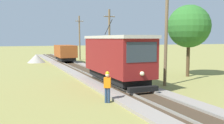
{
  "coord_description": "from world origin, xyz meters",
  "views": [
    {
      "loc": [
        -7.49,
        4.42,
        3.61
      ],
      "look_at": [
        0.16,
        23.15,
        1.7
      ],
      "focal_mm": 40.19,
      "sensor_mm": 36.0,
      "label": 1
    }
  ],
  "objects_px": {
    "tree_left_near": "(189,26)",
    "gravel_pile": "(36,58)",
    "track_worker": "(107,86)",
    "utility_pole_far": "(109,39)",
    "red_tram": "(116,57)",
    "utility_pole_mid": "(166,31)",
    "freight_car": "(65,53)",
    "second_worker": "(133,68)",
    "utility_pole_distant": "(80,37)"
  },
  "relations": [
    {
      "from": "gravel_pile",
      "to": "tree_left_near",
      "type": "distance_m",
      "value": 23.41
    },
    {
      "from": "utility_pole_distant",
      "to": "gravel_pile",
      "type": "relative_size",
      "value": 2.79
    },
    {
      "from": "utility_pole_mid",
      "to": "utility_pole_far",
      "type": "height_order",
      "value": "utility_pole_mid"
    },
    {
      "from": "freight_car",
      "to": "track_worker",
      "type": "relative_size",
      "value": 2.91
    },
    {
      "from": "utility_pole_distant",
      "to": "freight_car",
      "type": "bearing_deg",
      "value": -125.78
    },
    {
      "from": "gravel_pile",
      "to": "second_worker",
      "type": "xyz_separation_m",
      "value": [
        6.4,
        -19.3,
        0.34
      ]
    },
    {
      "from": "utility_pole_mid",
      "to": "utility_pole_distant",
      "type": "xyz_separation_m",
      "value": [
        -0.0,
        25.19,
        -0.35
      ]
    },
    {
      "from": "freight_car",
      "to": "utility_pole_mid",
      "type": "relative_size",
      "value": 0.64
    },
    {
      "from": "freight_car",
      "to": "gravel_pile",
      "type": "bearing_deg",
      "value": 147.66
    },
    {
      "from": "track_worker",
      "to": "second_worker",
      "type": "xyz_separation_m",
      "value": [
        5.04,
        6.67,
        0.0
      ]
    },
    {
      "from": "freight_car",
      "to": "gravel_pile",
      "type": "distance_m",
      "value": 4.67
    },
    {
      "from": "utility_pole_mid",
      "to": "utility_pole_distant",
      "type": "relative_size",
      "value": 1.1
    },
    {
      "from": "utility_pole_distant",
      "to": "utility_pole_mid",
      "type": "bearing_deg",
      "value": -90.0
    },
    {
      "from": "utility_pole_mid",
      "to": "freight_car",
      "type": "bearing_deg",
      "value": 99.54
    },
    {
      "from": "utility_pole_mid",
      "to": "track_worker",
      "type": "xyz_separation_m",
      "value": [
        -5.94,
        -3.1,
        -3.15
      ]
    },
    {
      "from": "red_tram",
      "to": "track_worker",
      "type": "bearing_deg",
      "value": -118.63
    },
    {
      "from": "utility_pole_far",
      "to": "track_worker",
      "type": "bearing_deg",
      "value": -112.0
    },
    {
      "from": "utility_pole_far",
      "to": "tree_left_near",
      "type": "bearing_deg",
      "value": -60.8
    },
    {
      "from": "tree_left_near",
      "to": "utility_pole_distant",
      "type": "bearing_deg",
      "value": 102.07
    },
    {
      "from": "utility_pole_mid",
      "to": "second_worker",
      "type": "distance_m",
      "value": 4.85
    },
    {
      "from": "utility_pole_mid",
      "to": "second_worker",
      "type": "height_order",
      "value": "utility_pole_mid"
    },
    {
      "from": "utility_pole_mid",
      "to": "utility_pole_distant",
      "type": "distance_m",
      "value": 25.2
    },
    {
      "from": "freight_car",
      "to": "second_worker",
      "type": "bearing_deg",
      "value": -81.46
    },
    {
      "from": "red_tram",
      "to": "freight_car",
      "type": "height_order",
      "value": "red_tram"
    },
    {
      "from": "track_worker",
      "to": "utility_pole_far",
      "type": "bearing_deg",
      "value": -172.5
    },
    {
      "from": "freight_car",
      "to": "utility_pole_far",
      "type": "xyz_separation_m",
      "value": [
        3.43,
        -8.81,
        2.04
      ]
    },
    {
      "from": "utility_pole_distant",
      "to": "track_worker",
      "type": "bearing_deg",
      "value": -101.87
    },
    {
      "from": "tree_left_near",
      "to": "gravel_pile",
      "type": "bearing_deg",
      "value": 121.39
    },
    {
      "from": "freight_car",
      "to": "utility_pole_mid",
      "type": "distance_m",
      "value": 20.87
    },
    {
      "from": "utility_pole_mid",
      "to": "utility_pole_far",
      "type": "distance_m",
      "value": 11.63
    },
    {
      "from": "red_tram",
      "to": "utility_pole_distant",
      "type": "height_order",
      "value": "utility_pole_distant"
    },
    {
      "from": "red_tram",
      "to": "utility_pole_mid",
      "type": "bearing_deg",
      "value": -23.72
    },
    {
      "from": "utility_pole_distant",
      "to": "gravel_pile",
      "type": "bearing_deg",
      "value": -162.4
    },
    {
      "from": "utility_pole_far",
      "to": "utility_pole_distant",
      "type": "relative_size",
      "value": 0.95
    },
    {
      "from": "red_tram",
      "to": "utility_pole_far",
      "type": "distance_m",
      "value": 10.76
    },
    {
      "from": "red_tram",
      "to": "tree_left_near",
      "type": "relative_size",
      "value": 1.27
    },
    {
      "from": "utility_pole_mid",
      "to": "utility_pole_far",
      "type": "bearing_deg",
      "value": 90.0
    },
    {
      "from": "gravel_pile",
      "to": "second_worker",
      "type": "bearing_deg",
      "value": -71.66
    },
    {
      "from": "utility_pole_mid",
      "to": "tree_left_near",
      "type": "height_order",
      "value": "utility_pole_mid"
    },
    {
      "from": "gravel_pile",
      "to": "track_worker",
      "type": "relative_size",
      "value": 1.48
    },
    {
      "from": "utility_pole_distant",
      "to": "tree_left_near",
      "type": "xyz_separation_m",
      "value": [
        4.7,
        -21.99,
        0.95
      ]
    },
    {
      "from": "track_worker",
      "to": "tree_left_near",
      "type": "distance_m",
      "value": 12.92
    },
    {
      "from": "utility_pole_far",
      "to": "gravel_pile",
      "type": "bearing_deg",
      "value": 122.95
    },
    {
      "from": "red_tram",
      "to": "second_worker",
      "type": "bearing_deg",
      "value": 39.34
    },
    {
      "from": "red_tram",
      "to": "freight_car",
      "type": "relative_size",
      "value": 1.64
    },
    {
      "from": "utility_pole_mid",
      "to": "gravel_pile",
      "type": "bearing_deg",
      "value": 107.7
    },
    {
      "from": "red_tram",
      "to": "gravel_pile",
      "type": "xyz_separation_m",
      "value": [
        -3.87,
        21.37,
        -1.55
      ]
    },
    {
      "from": "gravel_pile",
      "to": "red_tram",
      "type": "bearing_deg",
      "value": -79.73
    },
    {
      "from": "utility_pole_far",
      "to": "gravel_pile",
      "type": "height_order",
      "value": "utility_pole_far"
    },
    {
      "from": "utility_pole_mid",
      "to": "second_worker",
      "type": "bearing_deg",
      "value": 104.17
    }
  ]
}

